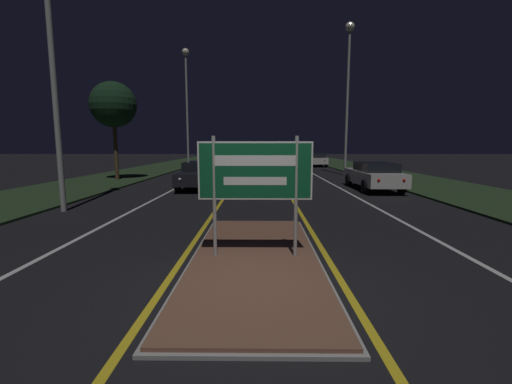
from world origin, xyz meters
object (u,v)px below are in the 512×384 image
object	(u,v)px
highway_sign	(255,175)
car_receding_2	(315,159)
car_approaching_2	(210,157)
streetlight_left_far	(186,87)
streetlight_right_near	(348,71)
car_approaching_1	(226,162)
car_receding_1	(292,166)
car_receding_0	(374,175)
car_approaching_0	(201,174)

from	to	relation	value
highway_sign	car_receding_2	xyz separation A→B (m)	(5.84, 29.32, -0.92)
car_receding_2	car_approaching_2	xyz separation A→B (m)	(-11.70, 5.07, 0.03)
streetlight_left_far	streetlight_right_near	distance (m)	14.20
car_receding_2	car_approaching_1	bearing A→B (deg)	-146.29
car_receding_1	car_approaching_1	size ratio (longest dim) A/B	0.95
car_receding_2	car_receding_0	bearing A→B (deg)	-90.45
car_approaching_2	car_receding_2	bearing A→B (deg)	-23.44
highway_sign	car_approaching_2	size ratio (longest dim) A/B	0.50
car_receding_1	car_approaching_2	distance (m)	18.75
car_approaching_1	car_approaching_2	size ratio (longest dim) A/B	1.01
car_receding_0	car_receding_2	bearing A→B (deg)	89.55
streetlight_left_far	car_receding_0	xyz separation A→B (m)	(12.14, -14.48, -6.55)
car_receding_1	car_receding_2	bearing A→B (deg)	73.56
car_approaching_1	car_receding_0	bearing A→B (deg)	-56.59
highway_sign	car_approaching_1	distance (m)	23.70
streetlight_right_near	highway_sign	bearing A→B (deg)	-108.62
car_approaching_0	car_receding_2	bearing A→B (deg)	64.38
streetlight_right_near	car_approaching_1	size ratio (longest dim) A/B	2.34
highway_sign	streetlight_left_far	xyz separation A→B (m)	(-6.44, 24.98, 5.63)
highway_sign	car_approaching_0	world-z (taller)	highway_sign
highway_sign	streetlight_left_far	world-z (taller)	streetlight_left_far
car_receding_1	car_approaching_0	distance (m)	8.33
highway_sign	streetlight_left_far	distance (m)	26.41
car_receding_0	car_approaching_0	size ratio (longest dim) A/B	1.02
car_receding_2	car_approaching_1	xyz separation A→B (m)	(-8.72, -5.82, 0.02)
streetlight_left_far	streetlight_right_near	size ratio (longest dim) A/B	1.00
car_approaching_0	car_approaching_1	distance (m)	12.41
streetlight_left_far	car_receding_1	distance (m)	13.24
car_approaching_2	car_receding_0	bearing A→B (deg)	-64.19
highway_sign	streetlight_right_near	xyz separation A→B (m)	(6.31, 18.73, 5.70)
car_approaching_0	streetlight_left_far	bearing A→B (deg)	104.32
car_receding_2	car_receding_1	bearing A→B (deg)	-106.44
streetlight_right_near	car_receding_0	bearing A→B (deg)	-94.29
car_receding_0	car_approaching_0	xyz separation A→B (m)	(-8.59, 0.59, -0.01)
car_receding_0	car_approaching_2	world-z (taller)	car_approaching_2
car_receding_1	car_approaching_1	bearing A→B (deg)	131.41
highway_sign	car_approaching_1	xyz separation A→B (m)	(-2.88, 23.50, -0.90)
highway_sign	streetlight_right_near	size ratio (longest dim) A/B	0.21
streetlight_right_near	car_receding_0	size ratio (longest dim) A/B	2.26
car_receding_1	car_receding_2	size ratio (longest dim) A/B	0.95
streetlight_left_far	car_approaching_1	distance (m)	7.58
car_receding_1	streetlight_right_near	bearing A→B (deg)	16.67
streetlight_right_near	car_receding_1	world-z (taller)	streetlight_right_near
car_approaching_0	car_approaching_1	size ratio (longest dim) A/B	1.02
car_approaching_1	highway_sign	bearing A→B (deg)	-83.01
highway_sign	car_approaching_2	distance (m)	34.90
car_receding_2	car_approaching_0	world-z (taller)	car_receding_2
streetlight_left_far	car_receding_1	xyz separation A→B (m)	(8.81, -7.43, -6.51)
streetlight_left_far	car_receding_2	world-z (taller)	streetlight_left_far
car_receding_0	car_receding_2	xyz separation A→B (m)	(0.15, 18.82, 0.00)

